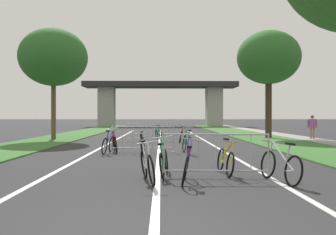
{
  "coord_description": "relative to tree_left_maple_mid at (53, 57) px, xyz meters",
  "views": [
    {
      "loc": [
        0.09,
        -4.12,
        1.47
      ],
      "look_at": [
        0.63,
        24.81,
        1.33
      ],
      "focal_mm": 39.27,
      "sensor_mm": 36.0,
      "label": 1
    }
  ],
  "objects": [
    {
      "name": "bicycle_green_2",
      "position": [
        6.61,
        -13.53,
        -4.66
      ],
      "size": [
        0.52,
        1.71,
        0.96
      ],
      "rotation": [
        0.0,
        0.0,
        -0.1
      ],
      "color": "black",
      "rests_on": "ground"
    },
    {
      "name": "crowd_barrier_second",
      "position": [
        5.81,
        -7.76,
        -4.49
      ],
      "size": [
        2.5,
        0.45,
        1.05
      ],
      "rotation": [
        0.0,
        0.0,
        -0.0
      ],
      "color": "#ADADB2",
      "rests_on": "ground"
    },
    {
      "name": "lane_stripe_right_lane",
      "position": [
        9.13,
        -1.98,
        -5.01
      ],
      "size": [
        0.14,
        32.69,
        0.01
      ],
      "primitive_type": "cube",
      "color": "silver",
      "rests_on": "ground"
    },
    {
      "name": "bicycle_red_1",
      "position": [
        4.64,
        -7.38,
        -4.65
      ],
      "size": [
        0.61,
        1.68,
        0.97
      ],
      "rotation": [
        0.0,
        0.0,
        0.21
      ],
      "color": "black",
      "rests_on": "ground"
    },
    {
      "name": "overpass_bridge",
      "position": [
        6.46,
        28.37,
        -0.7
      ],
      "size": [
        20.97,
        4.25,
        6.1
      ],
      "color": "#2D2D30",
      "rests_on": "ground"
    },
    {
      "name": "bicycle_yellow_7",
      "position": [
        8.16,
        -13.33,
        -4.67
      ],
      "size": [
        0.47,
        1.6,
        0.9
      ],
      "rotation": [
        0.0,
        0.0,
        3.21
      ],
      "color": "black",
      "rests_on": "ground"
    },
    {
      "name": "pedestrian_strolling",
      "position": [
        15.68,
        -0.47,
        -4.1
      ],
      "size": [
        0.54,
        0.34,
        1.51
      ],
      "rotation": [
        0.0,
        0.0,
        2.89
      ],
      "color": "olive",
      "rests_on": "ground"
    },
    {
      "name": "bicycle_white_5",
      "position": [
        6.24,
        -14.36,
        -4.64
      ],
      "size": [
        0.46,
        1.7,
        0.95
      ],
      "rotation": [
        0.0,
        0.0,
        3.34
      ],
      "color": "black",
      "rests_on": "ground"
    },
    {
      "name": "tree_right_pine_near",
      "position": [
        13.47,
        1.06,
        0.17
      ],
      "size": [
        4.05,
        4.05,
        6.95
      ],
      "color": "#3D2D1E",
      "rests_on": "ground"
    },
    {
      "name": "bicycle_black_9",
      "position": [
        5.83,
        -8.22,
        -4.67
      ],
      "size": [
        0.43,
        1.69,
        0.85
      ],
      "rotation": [
        0.0,
        0.0,
        3.13
      ],
      "color": "black",
      "rests_on": "ground"
    },
    {
      "name": "bicycle_orange_6",
      "position": [
        7.66,
        -2.21,
        -4.64
      ],
      "size": [
        0.6,
        1.76,
        0.98
      ],
      "rotation": [
        0.0,
        0.0,
        -0.1
      ],
      "color": "black",
      "rests_on": "ground"
    },
    {
      "name": "grass_verge_right",
      "position": [
        12.98,
        4.79,
        -4.99
      ],
      "size": [
        3.32,
        56.5,
        0.05
      ],
      "primitive_type": "cube",
      "color": "#386B2D",
      "rests_on": "ground"
    },
    {
      "name": "bicycle_teal_0",
      "position": [
        6.41,
        -1.27,
        -4.65
      ],
      "size": [
        0.71,
        1.62,
        1.01
      ],
      "rotation": [
        0.0,
        0.0,
        0.22
      ],
      "color": "black",
      "rests_on": "ground"
    },
    {
      "name": "crowd_barrier_nearest",
      "position": [
        7.84,
        -13.89,
        -4.49
      ],
      "size": [
        2.51,
        0.52,
        1.05
      ],
      "rotation": [
        0.0,
        0.0,
        -0.03
      ],
      "color": "#ADADB2",
      "rests_on": "ground"
    },
    {
      "name": "bicycle_purple_8",
      "position": [
        7.1,
        -14.46,
        -4.64
      ],
      "size": [
        0.58,
        1.64,
        0.98
      ],
      "rotation": [
        0.0,
        0.0,
        -0.12
      ],
      "color": "black",
      "rests_on": "ground"
    },
    {
      "name": "lane_stripe_center",
      "position": [
        6.46,
        -1.98,
        -5.01
      ],
      "size": [
        0.14,
        32.69,
        0.01
      ],
      "primitive_type": "cube",
      "color": "silver",
      "rests_on": "ground"
    },
    {
      "name": "bicycle_teal_10",
      "position": [
        7.55,
        -8.29,
        -4.62
      ],
      "size": [
        0.53,
        1.73,
        1.05
      ],
      "rotation": [
        0.0,
        0.0,
        0.11
      ],
      "color": "black",
      "rests_on": "ground"
    },
    {
      "name": "bicycle_blue_3",
      "position": [
        4.5,
        -8.17,
        -4.65
      ],
      "size": [
        0.58,
        1.62,
        0.93
      ],
      "rotation": [
        0.0,
        0.0,
        -0.14
      ],
      "color": "black",
      "rests_on": "ground"
    },
    {
      "name": "bicycle_silver_4",
      "position": [
        9.17,
        -14.43,
        -4.65
      ],
      "size": [
        0.53,
        1.73,
        0.91
      ],
      "rotation": [
        0.0,
        0.0,
        0.2
      ],
      "color": "black",
      "rests_on": "ground"
    },
    {
      "name": "lane_stripe_left_lane",
      "position": [
        3.8,
        -1.98,
        -5.01
      ],
      "size": [
        0.14,
        32.69,
        0.01
      ],
      "primitive_type": "cube",
      "color": "silver",
      "rests_on": "ground"
    },
    {
      "name": "sidewalk_path_right",
      "position": [
        15.46,
        4.79,
        -4.98
      ],
      "size": [
        1.64,
        56.5,
        0.08
      ],
      "primitive_type": "cube",
      "color": "gray",
      "rests_on": "ground"
    },
    {
      "name": "grass_verge_left",
      "position": [
        -0.05,
        4.79,
        -4.99
      ],
      "size": [
        3.32,
        56.5,
        0.05
      ],
      "primitive_type": "cube",
      "color": "#386B2D",
      "rests_on": "ground"
    },
    {
      "name": "crowd_barrier_third",
      "position": [
        5.78,
        -1.63,
        -4.49
      ],
      "size": [
        2.5,
        0.45,
        1.05
      ],
      "rotation": [
        0.0,
        0.0,
        -0.0
      ],
      "color": "#ADADB2",
      "rests_on": "ground"
    },
    {
      "name": "tree_left_maple_mid",
      "position": [
        0.0,
        0.0,
        0.0
      ],
      "size": [
        4.12,
        4.12,
        6.78
      ],
      "color": "brown",
      "rests_on": "ground"
    }
  ]
}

